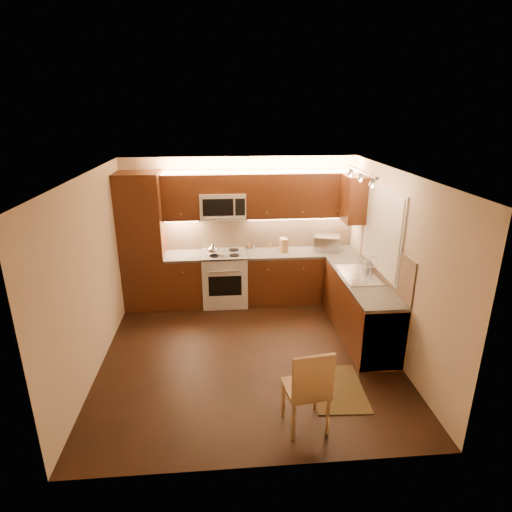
{
  "coord_description": "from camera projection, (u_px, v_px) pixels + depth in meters",
  "views": [
    {
      "loc": [
        -0.34,
        -5.1,
        3.26
      ],
      "look_at": [
        0.15,
        0.55,
        1.25
      ],
      "focal_mm": 29.39,
      "sensor_mm": 36.0,
      "label": 1
    }
  ],
  "objects": [
    {
      "name": "spice_jar_a",
      "position": [
        254.0,
        247.0,
        7.37
      ],
      "size": [
        0.05,
        0.05,
        0.09
      ],
      "primitive_type": "cylinder",
      "rotation": [
        0.0,
        0.0,
        -0.05
      ],
      "color": "silver",
      "rests_on": "counter_back_right"
    },
    {
      "name": "window_blinds",
      "position": [
        381.0,
        230.0,
        6.05
      ],
      "size": [
        0.02,
        1.36,
        1.16
      ],
      "primitive_type": "cube",
      "color": "silver",
      "rests_on": "wall_right"
    },
    {
      "name": "upper_cab_back_right",
      "position": [
        302.0,
        195.0,
        7.08
      ],
      "size": [
        1.92,
        0.35,
        0.75
      ],
      "primitive_type": "cube",
      "color": "#40190D",
      "rests_on": "wall_back"
    },
    {
      "name": "counter_back_right",
      "position": [
        301.0,
        253.0,
        7.29
      ],
      "size": [
        1.92,
        0.6,
        0.04
      ],
      "primitive_type": "cube",
      "color": "#383532",
      "rests_on": "base_cab_back_right"
    },
    {
      "name": "knife_block",
      "position": [
        284.0,
        245.0,
        7.25
      ],
      "size": [
        0.14,
        0.19,
        0.24
      ],
      "primitive_type": "cube",
      "rotation": [
        0.0,
        0.0,
        0.17
      ],
      "color": "#A6814B",
      "rests_on": "counter_back_right"
    },
    {
      "name": "wall_back",
      "position": [
        240.0,
        229.0,
        7.37
      ],
      "size": [
        4.0,
        0.01,
        2.5
      ],
      "primitive_type": "cube",
      "color": "beige",
      "rests_on": "ground"
    },
    {
      "name": "wall_right",
      "position": [
        396.0,
        266.0,
        5.65
      ],
      "size": [
        0.01,
        4.0,
        2.5
      ],
      "primitive_type": "cube",
      "color": "beige",
      "rests_on": "ground"
    },
    {
      "name": "wall_left",
      "position": [
        92.0,
        275.0,
        5.33
      ],
      "size": [
        0.01,
        4.0,
        2.5
      ],
      "primitive_type": "cube",
      "color": "beige",
      "rests_on": "ground"
    },
    {
      "name": "rug",
      "position": [
        337.0,
        388.0,
        5.14
      ],
      "size": [
        0.67,
        0.97,
        0.01
      ],
      "primitive_type": "cube",
      "rotation": [
        0.0,
        0.0,
        -0.04
      ],
      "color": "black",
      "rests_on": "floor"
    },
    {
      "name": "upper_cab_bridge",
      "position": [
        222.0,
        183.0,
        6.9
      ],
      "size": [
        0.76,
        0.35,
        0.31
      ],
      "primitive_type": "cube",
      "color": "#40190D",
      "rests_on": "wall_back"
    },
    {
      "name": "spice_jar_c",
      "position": [
        254.0,
        246.0,
        7.43
      ],
      "size": [
        0.05,
        0.05,
        0.09
      ],
      "primitive_type": "cylinder",
      "rotation": [
        0.0,
        0.0,
        0.26
      ],
      "color": "silver",
      "rests_on": "counter_back_right"
    },
    {
      "name": "base_cab_right",
      "position": [
        360.0,
        308.0,
        6.28
      ],
      "size": [
        0.6,
        2.0,
        0.86
      ],
      "primitive_type": "cube",
      "color": "#40190D",
      "rests_on": "floor"
    },
    {
      "name": "soap_bottle",
      "position": [
        367.0,
        263.0,
        6.47
      ],
      "size": [
        0.12,
        0.12,
        0.21
      ],
      "primitive_type": "imported",
      "rotation": [
        0.0,
        0.0,
        0.4
      ],
      "color": "#B1B0B5",
      "rests_on": "counter_right"
    },
    {
      "name": "dining_chair",
      "position": [
        306.0,
        386.0,
        4.41
      ],
      "size": [
        0.49,
        0.49,
        0.99
      ],
      "primitive_type": null,
      "rotation": [
        0.0,
        0.0,
        0.13
      ],
      "color": "#A6814B",
      "rests_on": "floor"
    },
    {
      "name": "spice_jar_b",
      "position": [
        249.0,
        246.0,
        7.41
      ],
      "size": [
        0.05,
        0.05,
        0.1
      ],
      "primitive_type": "cylinder",
      "rotation": [
        0.0,
        0.0,
        -0.21
      ],
      "color": "#8E5E2A",
      "rests_on": "counter_back_right"
    },
    {
      "name": "wall_front",
      "position": [
        264.0,
        355.0,
        3.61
      ],
      "size": [
        4.0,
        0.01,
        2.5
      ],
      "primitive_type": "cube",
      "color": "beige",
      "rests_on": "ground"
    },
    {
      "name": "kettle",
      "position": [
        213.0,
        249.0,
        7.01
      ],
      "size": [
        0.23,
        0.23,
        0.21
      ],
      "primitive_type": null,
      "rotation": [
        0.0,
        0.0,
        0.31
      ],
      "color": "silver",
      "rests_on": "stove"
    },
    {
      "name": "toaster_oven",
      "position": [
        327.0,
        243.0,
        7.33
      ],
      "size": [
        0.5,
        0.42,
        0.26
      ],
      "primitive_type": "cube",
      "rotation": [
        0.0,
        0.0,
        -0.27
      ],
      "color": "silver",
      "rests_on": "counter_back_right"
    },
    {
      "name": "track_light_bar",
      "position": [
        361.0,
        171.0,
        5.59
      ],
      "size": [
        0.04,
        1.2,
        0.03
      ],
      "primitive_type": "cube",
      "color": "silver",
      "rests_on": "ceiling"
    },
    {
      "name": "spice_jar_d",
      "position": [
        270.0,
        246.0,
        7.41
      ],
      "size": [
        0.05,
        0.05,
        0.1
      ],
      "primitive_type": "cylinder",
      "rotation": [
        0.0,
        0.0,
        0.41
      ],
      "color": "olive",
      "rests_on": "counter_back_right"
    },
    {
      "name": "base_cab_back_right",
      "position": [
        300.0,
        276.0,
        7.44
      ],
      "size": [
        1.92,
        0.6,
        0.86
      ],
      "primitive_type": "cube",
      "color": "#40190D",
      "rests_on": "floor"
    },
    {
      "name": "microwave",
      "position": [
        223.0,
        205.0,
        7.01
      ],
      "size": [
        0.76,
        0.38,
        0.44
      ],
      "primitive_type": null,
      "color": "silver",
      "rests_on": "wall_back"
    },
    {
      "name": "pantry",
      "position": [
        143.0,
        242.0,
        6.99
      ],
      "size": [
        0.7,
        0.6,
        2.3
      ],
      "primitive_type": "cube",
      "color": "#40190D",
      "rests_on": "floor"
    },
    {
      "name": "ceiling",
      "position": [
        248.0,
        174.0,
        5.07
      ],
      "size": [
        4.0,
        4.0,
        0.01
      ],
      "primitive_type": "cube",
      "color": "beige",
      "rests_on": "ground"
    },
    {
      "name": "window_frame",
      "position": [
        382.0,
        230.0,
        6.05
      ],
      "size": [
        0.03,
        1.44,
        1.24
      ],
      "primitive_type": "cube",
      "color": "silver",
      "rests_on": "wall_right"
    },
    {
      "name": "base_cab_back_left",
      "position": [
        185.0,
        280.0,
        7.28
      ],
      "size": [
        0.62,
        0.6,
        0.86
      ],
      "primitive_type": "cube",
      "color": "#40190D",
      "rests_on": "floor"
    },
    {
      "name": "counter_right",
      "position": [
        362.0,
        280.0,
        6.13
      ],
      "size": [
        0.6,
        2.0,
        0.04
      ],
      "primitive_type": "cube",
      "color": "#383532",
      "rests_on": "base_cab_right"
    },
    {
      "name": "sink",
      "position": [
        360.0,
        270.0,
        6.24
      ],
      "size": [
        0.52,
        0.86,
        0.15
      ],
      "primitive_type": null,
      "color": "silver",
      "rests_on": "counter_right"
    },
    {
      "name": "faucet",
      "position": [
        372.0,
        265.0,
        6.23
      ],
      "size": [
        0.2,
        0.04,
        0.3
      ],
      "primitive_type": null,
      "color": "silver",
      "rests_on": "counter_right"
    },
    {
      "name": "counter_back_left",
      "position": [
        184.0,
        256.0,
        7.13
      ],
      "size": [
        0.62,
        0.6,
        0.04
      ],
      "primitive_type": "cube",
      "color": "#383532",
      "rests_on": "base_cab_back_left"
    },
    {
      "name": "upper_cab_right_corner",
      "position": [
        355.0,
        199.0,
        6.74
      ],
      "size": [
        0.35,
        0.5,
        0.75
      ],
      "primitive_type": "cube",
      "color": "#40190D",
      "rests_on": "wall_right"
    },
    {
      "name": "backsplash_right",
      "position": [
        384.0,
        259.0,
        6.04
      ],
      "size": [
        0.02,
        2.0,
        0.6
      ],
      "primitive_type": "cube",
      "color": "tan",
      "rests_on": "wall_right"
    },
    {
      "name": "floor",
      "position": [
        249.0,
        353.0,
        5.91
      ],
      "size": [
        4.0,
        4.0,
        0.01
      ],
      "primitive_type": "cube",
      "color": "black",
      "rests_on": "ground"
    },
    {
      "name": "upper_cab_back_left",
      "position": [
        181.0,
        197.0,
        6.92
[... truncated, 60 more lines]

